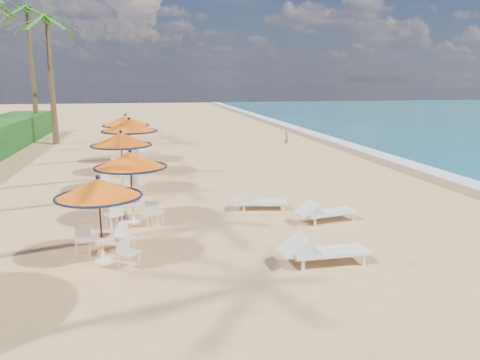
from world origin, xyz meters
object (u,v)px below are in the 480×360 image
(station_3, at_px, (129,133))
(station_0, at_px, (101,198))
(station_4, at_px, (127,125))
(lounger_mid, at_px, (324,212))
(lounger_near, at_px, (321,250))
(lounger_far, at_px, (257,201))
(station_1, at_px, (130,169))
(station_2, at_px, (121,147))

(station_3, bearing_deg, station_0, -91.98)
(station_4, distance_m, lounger_mid, 13.98)
(lounger_near, height_order, lounger_mid, lounger_near)
(station_0, height_order, lounger_far, station_0)
(lounger_far, bearing_deg, station_0, -131.54)
(station_1, relative_size, lounger_mid, 1.11)
(station_0, relative_size, station_1, 0.93)
(station_0, distance_m, station_1, 3.11)
(station_3, height_order, lounger_far, station_3)
(station_1, bearing_deg, lounger_far, 9.58)
(station_3, distance_m, lounger_near, 13.13)
(station_2, height_order, station_4, station_4)
(station_3, xyz_separation_m, lounger_near, (4.74, -12.14, -1.60))
(lounger_near, bearing_deg, station_3, 110.43)
(station_1, height_order, lounger_near, station_1)
(lounger_near, bearing_deg, station_1, 135.27)
(station_3, bearing_deg, station_2, -93.30)
(station_2, relative_size, station_3, 0.92)
(station_4, bearing_deg, station_3, -86.57)
(station_1, height_order, station_2, station_2)
(station_2, distance_m, lounger_mid, 8.39)
(lounger_near, bearing_deg, station_2, 119.10)
(station_4, xyz_separation_m, lounger_mid, (6.31, -12.36, -1.65))
(station_1, height_order, station_3, station_3)
(station_2, distance_m, lounger_far, 5.98)
(station_1, distance_m, lounger_near, 6.40)
(station_2, xyz_separation_m, station_3, (0.21, 3.57, 0.16))
(station_2, distance_m, lounger_near, 9.99)
(station_1, xyz_separation_m, station_4, (-0.43, 11.26, 0.30))
(station_0, xyz_separation_m, lounger_mid, (6.48, 1.95, -1.24))
(lounger_mid, bearing_deg, station_3, 112.91)
(station_1, bearing_deg, station_4, 92.18)
(station_4, xyz_separation_m, lounger_far, (4.59, -10.56, -1.68))
(station_0, bearing_deg, station_3, 88.02)
(station_3, height_order, station_4, station_3)
(lounger_near, bearing_deg, station_0, 165.01)
(lounger_far, bearing_deg, station_3, 131.94)
(station_1, bearing_deg, lounger_near, -43.85)
(station_1, xyz_separation_m, lounger_near, (4.51, -4.34, -1.33))
(lounger_near, xyz_separation_m, lounger_far, (-0.35, 5.04, -0.05))
(station_4, bearing_deg, lounger_near, -72.42)
(station_4, distance_m, lounger_near, 16.44)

